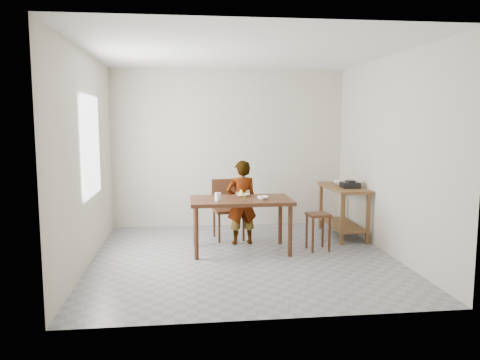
{
  "coord_description": "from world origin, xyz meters",
  "views": [
    {
      "loc": [
        -0.77,
        -6.07,
        1.83
      ],
      "look_at": [
        0.0,
        0.4,
        1.0
      ],
      "focal_mm": 35.0,
      "sensor_mm": 36.0,
      "label": 1
    }
  ],
  "objects": [
    {
      "name": "wall_left",
      "position": [
        -2.02,
        0.0,
        1.35
      ],
      "size": [
        0.04,
        4.0,
        2.7
      ],
      "primitive_type": "cube",
      "color": "beige",
      "rests_on": "ground"
    },
    {
      "name": "prep_counter",
      "position": [
        1.72,
        1.0,
        0.4
      ],
      "size": [
        0.5,
        1.2,
        0.8
      ],
      "primitive_type": null,
      "color": "brown",
      "rests_on": "floor"
    },
    {
      "name": "wall_front",
      "position": [
        0.0,
        -2.02,
        1.35
      ],
      "size": [
        4.0,
        0.04,
        2.7
      ],
      "primitive_type": "cube",
      "color": "beige",
      "rests_on": "ground"
    },
    {
      "name": "glass_tumbler",
      "position": [
        -0.33,
        0.21,
        0.8
      ],
      "size": [
        0.1,
        0.1,
        0.11
      ],
      "primitive_type": "cylinder",
      "rotation": [
        0.0,
        0.0,
        0.2
      ],
      "color": "silver",
      "rests_on": "dining_table"
    },
    {
      "name": "banana",
      "position": [
        0.06,
        0.46,
        0.78
      ],
      "size": [
        0.2,
        0.15,
        0.07
      ],
      "primitive_type": null,
      "rotation": [
        0.0,
        0.0,
        -0.08
      ],
      "color": "gold",
      "rests_on": "dining_table"
    },
    {
      "name": "stool",
      "position": [
        1.1,
        0.24,
        0.26
      ],
      "size": [
        0.33,
        0.33,
        0.53
      ],
      "primitive_type": null,
      "rotation": [
        0.0,
        0.0,
        0.09
      ],
      "color": "#432313",
      "rests_on": "floor"
    },
    {
      "name": "gas_burner",
      "position": [
        1.76,
        0.83,
        0.84
      ],
      "size": [
        0.27,
        0.27,
        0.09
      ],
      "primitive_type": "cube",
      "rotation": [
        0.0,
        0.0,
        -0.03
      ],
      "color": "black",
      "rests_on": "prep_counter"
    },
    {
      "name": "wall_right",
      "position": [
        2.02,
        0.0,
        1.35
      ],
      "size": [
        0.04,
        4.0,
        2.7
      ],
      "primitive_type": "cube",
      "color": "beige",
      "rests_on": "ground"
    },
    {
      "name": "child",
      "position": [
        0.06,
        0.71,
        0.63
      ],
      "size": [
        0.49,
        0.35,
        1.25
      ],
      "primitive_type": "imported",
      "rotation": [
        0.0,
        0.0,
        3.25
      ],
      "color": "white",
      "rests_on": "floor"
    },
    {
      "name": "small_bowl",
      "position": [
        0.29,
        0.2,
        0.77
      ],
      "size": [
        0.16,
        0.16,
        0.05
      ],
      "primitive_type": "imported",
      "rotation": [
        0.0,
        0.0,
        0.07
      ],
      "color": "white",
      "rests_on": "dining_table"
    },
    {
      "name": "ceiling",
      "position": [
        0.0,
        0.0,
        2.72
      ],
      "size": [
        4.0,
        4.0,
        0.04
      ],
      "primitive_type": "cube",
      "color": "white",
      "rests_on": "wall_back"
    },
    {
      "name": "dining_table",
      "position": [
        0.0,
        0.3,
        0.38
      ],
      "size": [
        1.4,
        0.8,
        0.75
      ],
      "primitive_type": null,
      "color": "#432313",
      "rests_on": "floor"
    },
    {
      "name": "floor",
      "position": [
        0.0,
        0.0,
        -0.02
      ],
      "size": [
        4.0,
        4.0,
        0.04
      ],
      "primitive_type": "cube",
      "color": "gray",
      "rests_on": "ground"
    },
    {
      "name": "wall_back",
      "position": [
        0.0,
        2.02,
        1.35
      ],
      "size": [
        4.0,
        0.04,
        2.7
      ],
      "primitive_type": "cube",
      "color": "beige",
      "rests_on": "ground"
    },
    {
      "name": "serving_bowl",
      "position": [
        1.73,
        1.23,
        0.83
      ],
      "size": [
        0.29,
        0.29,
        0.05
      ],
      "primitive_type": "imported",
      "rotation": [
        0.0,
        0.0,
        -0.41
      ],
      "color": "white",
      "rests_on": "prep_counter"
    },
    {
      "name": "window_pane",
      "position": [
        -1.97,
        0.2,
        1.5
      ],
      "size": [
        0.02,
        1.1,
        1.3
      ],
      "primitive_type": "cube",
      "color": "white",
      "rests_on": "wall_left"
    },
    {
      "name": "dining_chair",
      "position": [
        -0.11,
        1.02,
        0.46
      ],
      "size": [
        0.5,
        0.5,
        0.92
      ],
      "primitive_type": null,
      "rotation": [
        0.0,
        0.0,
        0.14
      ],
      "color": "#432313",
      "rests_on": "floor"
    }
  ]
}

